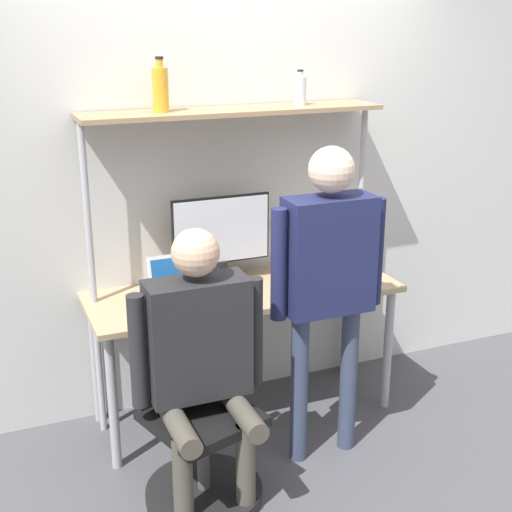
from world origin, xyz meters
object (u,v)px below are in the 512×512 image
(person_standing, at_px, (328,267))
(bottle_amber, at_px, (160,89))
(monitor, at_px, (222,235))
(laptop, at_px, (180,292))
(person_seated, at_px, (200,349))
(cell_phone, at_px, (229,300))
(office_chair, at_px, (198,444))
(bottle_clear, at_px, (300,90))

(person_standing, distance_m, bottle_amber, 1.22)
(monitor, height_order, laptop, monitor)
(laptop, distance_m, person_standing, 0.80)
(laptop, height_order, bottle_amber, bottle_amber)
(laptop, distance_m, person_seated, 0.59)
(monitor, xyz_separation_m, cell_phone, (-0.06, -0.27, -0.28))
(bottle_amber, bearing_deg, cell_phone, -45.30)
(monitor, distance_m, laptop, 0.43)
(office_chair, relative_size, person_standing, 0.56)
(monitor, distance_m, person_seated, 0.92)
(cell_phone, distance_m, bottle_clear, 1.19)
(office_chair, bearing_deg, bottle_amber, 83.42)
(person_seated, xyz_separation_m, bottle_amber, (0.07, 0.79, 1.06))
(office_chair, bearing_deg, bottle_clear, 41.05)
(laptop, relative_size, person_standing, 0.18)
(person_seated, height_order, bottle_clear, bottle_clear)
(monitor, height_order, cell_phone, monitor)
(person_seated, height_order, person_standing, person_standing)
(laptop, distance_m, bottle_amber, 1.03)
(monitor, xyz_separation_m, bottle_amber, (-0.31, -0.01, 0.80))
(cell_phone, bearing_deg, office_chair, -125.09)
(monitor, distance_m, office_chair, 1.15)
(office_chair, height_order, bottle_clear, bottle_clear)
(monitor, height_order, bottle_clear, bottle_clear)
(laptop, bearing_deg, office_chair, -99.33)
(bottle_clear, bearing_deg, monitor, 179.15)
(cell_phone, xyz_separation_m, office_chair, (-0.34, -0.49, -0.50))
(cell_phone, distance_m, office_chair, 0.78)
(monitor, relative_size, person_standing, 0.34)
(person_standing, bearing_deg, laptop, 144.06)
(laptop, distance_m, cell_phone, 0.27)
(bottle_clear, relative_size, bottle_amber, 0.69)
(person_standing, bearing_deg, person_seated, -169.20)
(office_chair, height_order, bottle_amber, bottle_amber)
(bottle_amber, bearing_deg, office_chair, -96.58)
(laptop, relative_size, person_seated, 0.22)
(monitor, bearing_deg, person_seated, -115.89)
(bottle_clear, bearing_deg, cell_phone, -153.29)
(cell_phone, xyz_separation_m, person_standing, (0.37, -0.40, 0.27))
(bottle_amber, bearing_deg, laptop, -89.13)
(bottle_clear, xyz_separation_m, bottle_amber, (-0.77, -0.00, 0.04))
(monitor, xyz_separation_m, person_seated, (-0.39, -0.80, -0.26))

